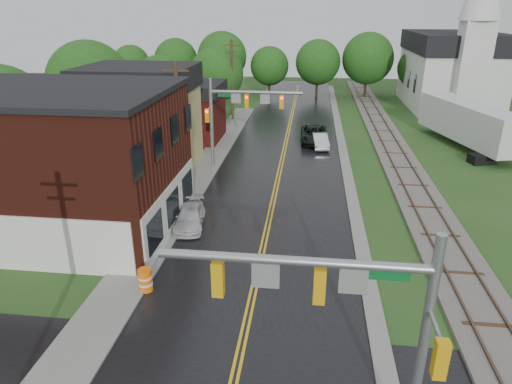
% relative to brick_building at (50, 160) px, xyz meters
% --- Properties ---
extents(main_road, '(10.00, 90.00, 0.02)m').
position_rel_brick_building_xyz_m(main_road, '(12.48, 15.00, -4.15)').
color(main_road, black).
rests_on(main_road, ground).
extents(curb_right, '(0.80, 70.00, 0.12)m').
position_rel_brick_building_xyz_m(curb_right, '(17.88, 20.00, -4.15)').
color(curb_right, gray).
rests_on(curb_right, ground).
extents(sidewalk_left, '(2.40, 50.00, 0.12)m').
position_rel_brick_building_xyz_m(sidewalk_left, '(6.28, 10.00, -4.15)').
color(sidewalk_left, gray).
rests_on(sidewalk_left, ground).
extents(brick_building, '(14.30, 10.30, 8.30)m').
position_rel_brick_building_xyz_m(brick_building, '(0.00, 0.00, 0.00)').
color(brick_building, '#4A1910').
rests_on(brick_building, ground).
extents(yellow_house, '(8.00, 7.00, 6.40)m').
position_rel_brick_building_xyz_m(yellow_house, '(1.48, 11.00, -0.95)').
color(yellow_house, tan).
rests_on(yellow_house, ground).
extents(darkred_building, '(7.00, 6.00, 4.40)m').
position_rel_brick_building_xyz_m(darkred_building, '(2.48, 20.00, -1.95)').
color(darkred_building, '#3F0F0C').
rests_on(darkred_building, ground).
extents(church, '(10.40, 18.40, 20.00)m').
position_rel_brick_building_xyz_m(church, '(32.48, 38.74, 1.68)').
color(church, silver).
rests_on(church, ground).
extents(railroad, '(3.20, 80.00, 0.30)m').
position_rel_brick_building_xyz_m(railroad, '(22.48, 20.00, -4.05)').
color(railroad, '#59544C').
rests_on(railroad, ground).
extents(traffic_signal_near, '(7.34, 0.30, 7.20)m').
position_rel_brick_building_xyz_m(traffic_signal_near, '(15.96, -13.00, 0.82)').
color(traffic_signal_near, gray).
rests_on(traffic_signal_near, ground).
extents(traffic_signal_far, '(7.34, 0.43, 7.20)m').
position_rel_brick_building_xyz_m(traffic_signal_far, '(9.01, 12.00, 0.82)').
color(traffic_signal_far, gray).
rests_on(traffic_signal_far, ground).
extents(utility_pole_b, '(1.80, 0.28, 9.00)m').
position_rel_brick_building_xyz_m(utility_pole_b, '(5.68, 7.00, 0.57)').
color(utility_pole_b, '#382616').
rests_on(utility_pole_b, ground).
extents(utility_pole_c, '(1.80, 0.28, 9.00)m').
position_rel_brick_building_xyz_m(utility_pole_c, '(5.68, 29.00, 0.57)').
color(utility_pole_c, '#382616').
rests_on(utility_pole_c, ground).
extents(tree_left_a, '(6.80, 6.80, 8.67)m').
position_rel_brick_building_xyz_m(tree_left_a, '(-7.36, 6.90, 0.96)').
color(tree_left_a, black).
rests_on(tree_left_a, ground).
extents(tree_left_b, '(7.60, 7.60, 9.69)m').
position_rel_brick_building_xyz_m(tree_left_b, '(-5.36, 16.90, 1.57)').
color(tree_left_b, black).
rests_on(tree_left_b, ground).
extents(tree_left_c, '(6.00, 6.00, 7.65)m').
position_rel_brick_building_xyz_m(tree_left_c, '(-1.36, 24.90, 0.36)').
color(tree_left_c, black).
rests_on(tree_left_c, ground).
extents(tree_left_e, '(6.40, 6.40, 8.16)m').
position_rel_brick_building_xyz_m(tree_left_e, '(3.64, 30.90, 0.66)').
color(tree_left_e, black).
rests_on(tree_left_e, ground).
extents(suv_dark, '(2.76, 5.66, 1.55)m').
position_rel_brick_building_xyz_m(suv_dark, '(15.22, 20.35, -3.38)').
color(suv_dark, black).
rests_on(suv_dark, ground).
extents(sedan_silver, '(1.84, 4.03, 1.28)m').
position_rel_brick_building_xyz_m(sedan_silver, '(15.76, 18.61, -3.51)').
color(sedan_silver, silver).
rests_on(sedan_silver, ground).
extents(pickup_white, '(2.17, 4.19, 1.16)m').
position_rel_brick_building_xyz_m(pickup_white, '(7.82, 0.86, -3.57)').
color(pickup_white, silver).
rests_on(pickup_white, ground).
extents(semi_trailer, '(6.35, 13.46, 4.10)m').
position_rel_brick_building_xyz_m(semi_trailer, '(29.41, 20.38, -1.74)').
color(semi_trailer, black).
rests_on(semi_trailer, ground).
extents(construction_barrel, '(0.75, 0.75, 1.14)m').
position_rel_brick_building_xyz_m(construction_barrel, '(7.48, -6.04, -3.58)').
color(construction_barrel, orange).
rests_on(construction_barrel, ground).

